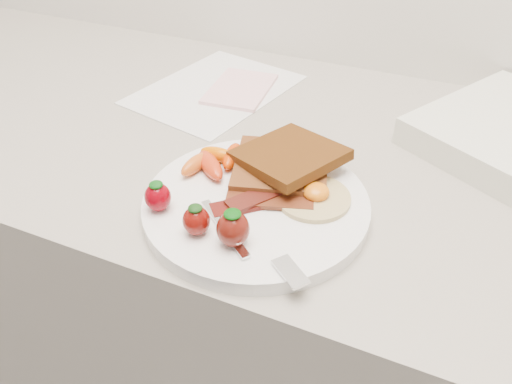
% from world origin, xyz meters
% --- Properties ---
extents(counter, '(2.00, 0.60, 0.90)m').
position_xyz_m(counter, '(0.00, 1.70, 0.45)').
color(counter, gray).
rests_on(counter, ground).
extents(plate, '(0.27, 0.27, 0.02)m').
position_xyz_m(plate, '(-0.02, 1.54, 0.91)').
color(plate, white).
rests_on(plate, counter).
extents(toast_lower, '(0.14, 0.14, 0.01)m').
position_xyz_m(toast_lower, '(-0.01, 1.61, 0.93)').
color(toast_lower, '#4B2311').
rests_on(toast_lower, plate).
extents(toast_upper, '(0.15, 0.15, 0.03)m').
position_xyz_m(toast_upper, '(-0.01, 1.61, 0.94)').
color(toast_upper, '#422806').
rests_on(toast_upper, toast_lower).
extents(fried_egg, '(0.10, 0.10, 0.02)m').
position_xyz_m(fried_egg, '(0.04, 1.57, 0.92)').
color(fried_egg, beige).
rests_on(fried_egg, plate).
extents(bacon_strips, '(0.12, 0.11, 0.01)m').
position_xyz_m(bacon_strips, '(-0.01, 1.54, 0.92)').
color(bacon_strips, black).
rests_on(bacon_strips, plate).
extents(baby_carrots, '(0.06, 0.09, 0.02)m').
position_xyz_m(baby_carrots, '(-0.10, 1.58, 0.93)').
color(baby_carrots, '#E36800').
rests_on(baby_carrots, plate).
extents(strawberries, '(0.14, 0.05, 0.04)m').
position_xyz_m(strawberries, '(-0.05, 1.47, 0.94)').
color(strawberries, '#79000A').
rests_on(strawberries, plate).
extents(fork, '(0.16, 0.09, 0.00)m').
position_xyz_m(fork, '(0.01, 1.46, 0.92)').
color(fork, white).
rests_on(fork, plate).
extents(paper_sheet, '(0.26, 0.31, 0.00)m').
position_xyz_m(paper_sheet, '(-0.21, 1.81, 0.90)').
color(paper_sheet, white).
rests_on(paper_sheet, counter).
extents(notepad, '(0.11, 0.15, 0.01)m').
position_xyz_m(notepad, '(-0.17, 1.82, 0.91)').
color(notepad, '#FFC3CA').
rests_on(notepad, paper_sheet).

